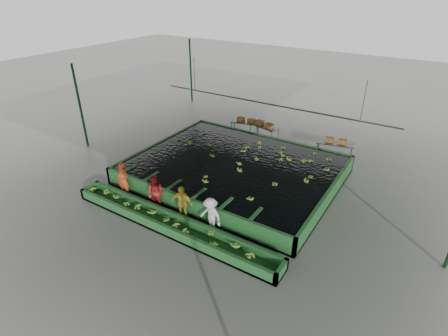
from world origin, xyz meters
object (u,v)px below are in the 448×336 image
Objects in this scene: packing_table_mid at (264,132)px; box_stack_left at (246,122)px; packing_table_right at (334,150)px; box_stack_mid at (264,126)px; flotation_tank at (234,170)px; sorting_trough at (170,224)px; worker_a at (123,180)px; worker_b at (156,193)px; worker_d at (211,215)px; packing_table_left at (245,128)px; worker_c at (182,203)px; box_stack_right at (336,143)px.

packing_table_mid is 1.62× the size of box_stack_left.
packing_table_right is 4.60m from box_stack_mid.
flotation_tank is 5.40m from packing_table_mid.
worker_a reaches higher than sorting_trough.
packing_table_right is at bearing -2.67° from box_stack_left.
sorting_trough is 8.18× the size of box_stack_left.
packing_table_mid is 0.46m from box_stack_mid.
worker_d is (2.93, 0.00, -0.04)m from worker_b.
worker_a is 9.76m from packing_table_left.
worker_a is at bearing -127.15° from packing_table_right.
box_stack_left is at bearing 91.99° from worker_c.
flotation_tank is 5.34m from box_stack_mid.
box_stack_left reaches higher than packing_table_right.
worker_c is 10.00m from packing_table_left.
packing_table_mid is at bearing 177.07° from packing_table_right.
sorting_trough is 0.98m from worker_c.
worker_c is at bearing -10.31° from worker_b.
box_stack_left reaches higher than packing_table_left.
worker_c is 1.05× the size of worker_d.
flotation_tank reaches higher than packing_table_left.
sorting_trough is 6.07× the size of worker_c.
sorting_trough is 1.75m from worker_d.
sorting_trough is 10.40m from box_stack_mid.
box_stack_left is at bearing 177.29° from box_stack_right.
worker_c reaches higher than packing_table_right.
flotation_tank is 4.89× the size of packing_table_right.
box_stack_mid is 1.07× the size of box_stack_right.
worker_c is at bearing -2.53° from worker_a.
box_stack_left is at bearing -25.08° from packing_table_left.
worker_c is (1.46, 0.00, -0.00)m from worker_b.
box_stack_mid is (1.49, -0.15, 0.48)m from packing_table_left.
worker_a is (-3.46, 0.80, 0.63)m from sorting_trough.
worker_a is at bearing 168.43° from worker_c.
packing_table_mid is at bearing 111.00° from worker_d.
box_stack_left is 6.00m from box_stack_right.
packing_table_left reaches higher than sorting_trough.
flotation_tank is 5.53m from worker_a.
box_stack_mid reaches higher than packing_table_right.
packing_table_right is at bearing 57.18° from worker_c.
worker_a reaches higher than worker_c.
packing_table_left is 1.50× the size of box_stack_mid.
worker_a is 11.77m from box_stack_right.
flotation_tank is 4.32m from worker_c.
flotation_tank reaches higher than sorting_trough.
worker_a is 0.88× the size of packing_table_mid.
sorting_trough is at bearing -84.85° from box_stack_mid.
worker_b reaches higher than box_stack_right.
box_stack_left reaches higher than flotation_tank.
box_stack_mid is at bearing 110.92° from worker_d.
box_stack_left is (-2.33, 5.35, 0.40)m from flotation_tank.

